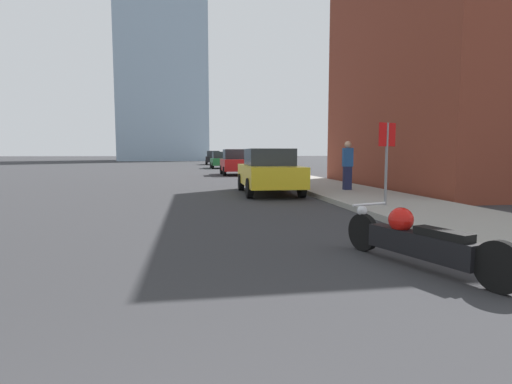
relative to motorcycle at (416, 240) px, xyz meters
name	(u,v)px	position (x,y,z in m)	size (l,w,h in m)	color
sidewalk	(247,167)	(2.72, 35.70, -0.29)	(3.05, 240.00, 0.15)	gray
brick_storefront	(500,74)	(10.19, 10.80, 4.48)	(11.49, 10.77, 9.71)	brown
distant_tower	(163,7)	(-7.87, 79.04, 29.84)	(16.77, 16.77, 60.42)	#8CA5BC
motorcycle	(416,240)	(0.00, 0.00, 0.00)	(1.05, 2.57, 0.76)	black
parked_car_yellow	(269,171)	(-0.08, 9.71, 0.47)	(2.07, 4.62, 1.65)	gold
parked_car_red	(234,162)	(0.02, 22.60, 0.49)	(1.79, 3.89, 1.75)	red
parked_car_green	(221,160)	(0.01, 34.81, 0.44)	(2.04, 4.13, 1.63)	#1E6B33
parked_car_black	(213,158)	(-0.03, 47.62, 0.51)	(2.21, 4.48, 1.78)	black
stop_sign	(387,149)	(2.07, 4.90, 1.23)	(0.57, 0.26, 2.12)	slate
pedestrian	(348,165)	(2.77, 9.20, 0.71)	(0.36, 0.25, 1.79)	#1E2347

